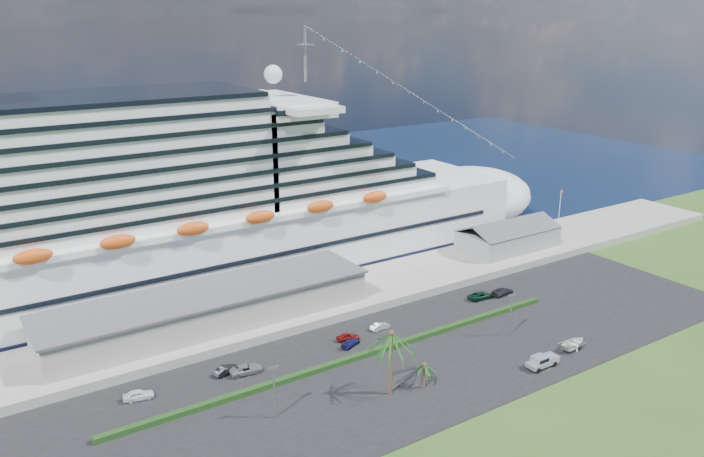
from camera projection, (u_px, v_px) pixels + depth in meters
ground at (456, 387)px, 108.85m from camera, size 420.00×420.00×0.00m
asphalt_lot at (413, 359)px, 117.59m from camera, size 140.00×38.00×0.12m
wharf at (325, 298)px, 140.42m from camera, size 240.00×20.00×1.80m
water at (175, 204)px, 212.32m from camera, size 420.00×160.00×0.02m
cruise_ship at (177, 213)px, 143.45m from camera, size 191.00×38.00×54.00m
terminal_building at (209, 307)px, 126.07m from camera, size 61.00×15.00×6.30m
port_shed at (508, 238)px, 166.61m from camera, size 24.00×12.31×7.37m
flagpole at (559, 211)px, 174.89m from camera, size 1.08×0.16×12.00m
hedge at (358, 357)px, 117.22m from camera, size 88.00×1.10×0.90m
lamp_post_left at (274, 386)px, 98.92m from camera, size 1.60×0.35×8.27m
lamp_post_right at (511, 310)px, 124.08m from camera, size 1.60×0.35×8.27m
palm_tall at (391, 341)px, 104.01m from camera, size 8.82×8.82×11.13m
palm_short at (425, 368)px, 107.37m from camera, size 3.53×3.53×4.56m
parked_car_0 at (138, 395)px, 104.92m from camera, size 4.89×2.77×1.57m
parked_car_1 at (226, 370)px, 112.35m from camera, size 4.61×2.53×1.44m
parked_car_2 at (246, 369)px, 112.48m from camera, size 5.68×3.09×1.51m
parked_car_3 at (350, 343)px, 121.72m from camera, size 4.62×3.19×1.24m
parked_car_4 at (348, 337)px, 123.75m from camera, size 4.50×2.79×1.43m
parked_car_5 at (380, 326)px, 128.02m from camera, size 4.00×1.55×1.30m
parked_car_6 at (480, 295)px, 141.63m from camera, size 5.53×2.77×1.50m
parked_car_7 at (502, 292)px, 143.52m from camera, size 5.42×2.40×1.55m
pickup_truck at (542, 361)px, 114.37m from camera, size 6.09×2.43×2.15m
boat_trailer at (574, 343)px, 120.44m from camera, size 6.48×4.54×1.82m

